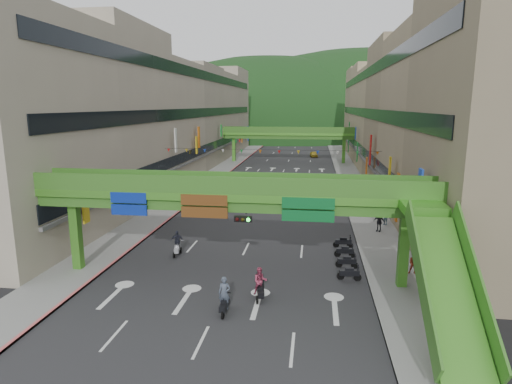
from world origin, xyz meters
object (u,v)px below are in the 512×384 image
at_px(overpass_near, 244,206).
at_px(car_silver, 234,187).
at_px(pedestrian_red, 414,266).
at_px(scooter_rider_near, 224,297).
at_px(car_yellow, 314,154).
at_px(scooter_rider_mid, 260,283).

relative_size(overpass_near, car_silver, 7.59).
xyz_separation_m(overpass_near, pedestrian_red, (11.27, 2.62, -4.43)).
bearing_deg(scooter_rider_near, car_silver, 99.73).
bearing_deg(car_silver, overpass_near, -76.06).
bearing_deg(car_yellow, pedestrian_red, -91.34).
relative_size(scooter_rider_mid, pedestrian_red, 1.32).
bearing_deg(pedestrian_red, scooter_rider_mid, -139.69).
distance_m(overpass_near, car_silver, 30.61).
bearing_deg(scooter_rider_mid, car_silver, 103.32).
relative_size(car_silver, car_yellow, 1.00).
xyz_separation_m(scooter_rider_near, car_silver, (-5.83, 34.00, -0.43)).
relative_size(overpass_near, pedestrian_red, 18.06).
relative_size(scooter_rider_near, scooter_rider_mid, 1.07).
height_order(car_silver, car_yellow, car_yellow).
bearing_deg(car_silver, scooter_rider_mid, -74.56).
bearing_deg(scooter_rider_mid, scooter_rider_near, -130.67).
distance_m(scooter_rider_mid, car_silver, 32.86).
height_order(overpass_near, scooter_rider_mid, overpass_near).
xyz_separation_m(car_silver, car_yellow, (10.41, 39.98, 0.02)).
xyz_separation_m(overpass_near, scooter_rider_near, (-0.37, -4.38, -4.17)).
bearing_deg(pedestrian_red, car_yellow, 109.64).
relative_size(overpass_near, scooter_rider_near, 12.81).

